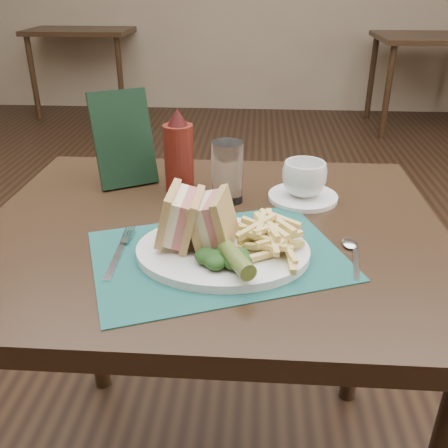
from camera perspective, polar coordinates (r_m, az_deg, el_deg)
name	(u,v)px	position (r m, az deg, el deg)	size (l,w,h in m)	color
floor	(227,350)	(1.81, 0.33, -14.21)	(7.00, 7.00, 0.00)	black
wall_back	(250,109)	(5.01, 2.93, 13.01)	(6.00, 6.00, 0.00)	gray
table_main	(214,370)	(1.19, -1.20, -16.33)	(0.90, 0.75, 0.75)	black
table_bg_left	(88,71)	(5.02, -15.31, 16.55)	(0.90, 0.75, 0.75)	black
table_bg_right	(427,83)	(4.59, 22.21, 14.66)	(0.90, 0.75, 0.75)	black
placemat	(217,255)	(0.87, -0.75, -3.57)	(0.42, 0.30, 0.00)	#19504B
plate	(223,251)	(0.86, -0.14, -3.12)	(0.30, 0.24, 0.01)	white
sandwich_half_a	(168,216)	(0.86, -6.40, 0.93)	(0.06, 0.10, 0.09)	tan
sandwich_half_b	(201,219)	(0.85, -2.66, 0.62)	(0.06, 0.10, 0.09)	tan
kale_garnish	(224,258)	(0.80, 0.05, -3.89)	(0.11, 0.08, 0.03)	#173613
pickle_spear	(233,256)	(0.79, 1.04, -3.63)	(0.03, 0.03, 0.12)	#4E6325
fries_pile	(267,229)	(0.86, 4.94, -0.58)	(0.18, 0.20, 0.06)	#F4D87A
fork	(119,251)	(0.89, -11.88, -2.99)	(0.03, 0.17, 0.01)	silver
spoon	(354,255)	(0.89, 14.62, -3.48)	(0.03, 0.15, 0.01)	silver
saucer	(303,197)	(1.10, 8.99, 3.07)	(0.15, 0.15, 0.01)	white
coffee_cup	(304,179)	(1.08, 9.15, 5.13)	(0.10, 0.10, 0.07)	white
drinking_glass	(227,172)	(1.06, 0.38, 5.96)	(0.07, 0.07, 0.13)	white
ketchup_bottle	(179,151)	(1.10, -5.19, 8.34)	(0.06, 0.06, 0.19)	#57160F
check_presenter	(123,139)	(1.16, -11.42, 9.51)	(0.13, 0.01, 0.22)	black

